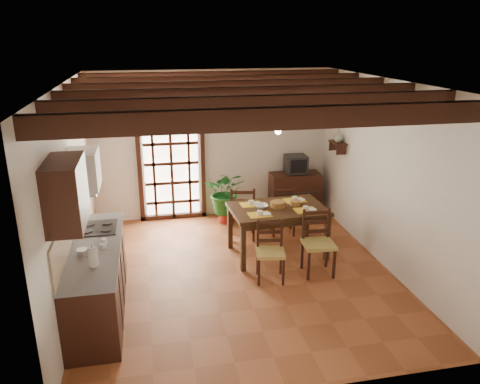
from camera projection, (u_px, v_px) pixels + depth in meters
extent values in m
plane|color=brown|center=(239.00, 273.00, 7.00)|extent=(5.00, 5.00, 0.00)
cube|color=silver|center=(213.00, 145.00, 8.87)|extent=(4.50, 0.02, 2.80)
cube|color=silver|center=(293.00, 267.00, 4.23)|extent=(4.50, 0.02, 2.80)
cube|color=silver|center=(71.00, 195.00, 6.13)|extent=(0.02, 5.00, 2.80)
cube|color=silver|center=(386.00, 175.00, 6.97)|extent=(0.02, 5.00, 2.80)
cube|color=white|center=(239.00, 83.00, 6.10)|extent=(4.50, 5.00, 0.02)
cube|color=black|center=(285.00, 118.00, 4.19)|extent=(4.50, 0.14, 0.20)
cube|color=black|center=(262.00, 105.00, 4.97)|extent=(4.50, 0.14, 0.20)
cube|color=black|center=(245.00, 95.00, 5.75)|extent=(4.50, 0.14, 0.20)
cube|color=black|center=(233.00, 88.00, 6.52)|extent=(4.50, 0.14, 0.20)
cube|color=black|center=(223.00, 82.00, 7.30)|extent=(4.50, 0.14, 0.20)
cube|color=black|center=(215.00, 77.00, 8.08)|extent=(4.50, 0.14, 0.20)
cube|color=white|center=(171.00, 163.00, 8.81)|extent=(1.01, 0.02, 2.11)
cube|color=black|center=(168.00, 102.00, 8.39)|extent=(1.26, 0.10, 0.08)
cube|color=black|center=(139.00, 165.00, 8.65)|extent=(0.08, 0.10, 2.28)
cube|color=black|center=(203.00, 162.00, 8.87)|extent=(0.08, 0.10, 2.28)
cube|color=black|center=(171.00, 164.00, 8.74)|extent=(1.01, 0.03, 2.02)
cube|color=black|center=(98.00, 280.00, 5.93)|extent=(0.60, 2.20, 0.88)
cube|color=slate|center=(94.00, 247.00, 5.79)|extent=(0.64, 2.25, 0.04)
cube|color=tan|center=(68.00, 232.00, 5.66)|extent=(0.02, 2.20, 0.50)
cube|color=black|center=(66.00, 193.00, 4.81)|extent=(0.35, 0.80, 0.70)
cube|color=white|center=(83.00, 170.00, 6.00)|extent=(0.38, 0.60, 0.50)
cube|color=silver|center=(85.00, 189.00, 6.09)|extent=(0.32, 0.55, 0.04)
cube|color=black|center=(98.00, 228.00, 6.29)|extent=(0.50, 0.55, 0.02)
cylinder|color=white|center=(93.00, 257.00, 5.24)|extent=(0.11, 0.11, 0.24)
cylinder|color=silver|center=(83.00, 253.00, 5.52)|extent=(0.14, 0.14, 0.10)
cube|color=#332010|center=(278.00, 209.00, 7.38)|extent=(1.54, 1.04, 0.05)
cube|color=#332010|center=(278.00, 214.00, 7.41)|extent=(1.39, 0.94, 0.11)
cube|color=#332010|center=(307.00, 219.00, 8.05)|extent=(0.08, 0.08, 0.75)
cube|color=#332010|center=(230.00, 227.00, 7.73)|extent=(0.08, 0.08, 0.75)
cube|color=#332010|center=(327.00, 238.00, 7.29)|extent=(0.08, 0.08, 0.75)
cube|color=#332010|center=(243.00, 248.00, 6.97)|extent=(0.08, 0.08, 0.75)
cube|color=tan|center=(270.00, 253.00, 6.69)|extent=(0.46, 0.45, 0.05)
cube|color=black|center=(270.00, 234.00, 6.78)|extent=(0.40, 0.10, 0.44)
cube|color=black|center=(270.00, 266.00, 6.76)|extent=(0.44, 0.42, 0.43)
cube|color=tan|center=(319.00, 244.00, 6.86)|extent=(0.47, 0.45, 0.05)
cube|color=black|center=(316.00, 224.00, 6.95)|extent=(0.45, 0.07, 0.49)
cube|color=black|center=(318.00, 259.00, 6.93)|extent=(0.45, 0.43, 0.48)
cube|color=tan|center=(242.00, 212.00, 8.10)|extent=(0.51, 0.49, 0.05)
cube|color=black|center=(243.00, 202.00, 7.85)|extent=(0.44, 0.11, 0.48)
cube|color=black|center=(242.00, 225.00, 8.18)|extent=(0.49, 0.47, 0.47)
cube|color=tan|center=(283.00, 209.00, 8.29)|extent=(0.47, 0.46, 0.05)
cube|color=black|center=(285.00, 200.00, 8.05)|extent=(0.42, 0.09, 0.46)
cube|color=black|center=(282.00, 221.00, 8.36)|extent=(0.45, 0.43, 0.45)
cube|color=gold|center=(259.00, 211.00, 7.07)|extent=(0.34, 0.26, 0.01)
cube|color=gold|center=(305.00, 208.00, 7.21)|extent=(0.34, 0.26, 0.01)
cube|color=gold|center=(252.00, 201.00, 7.50)|extent=(0.34, 0.26, 0.01)
cube|color=gold|center=(296.00, 198.00, 7.64)|extent=(0.34, 0.26, 0.01)
cylinder|color=olive|center=(278.00, 201.00, 7.34)|extent=(0.23, 0.23, 0.10)
imported|color=white|center=(261.00, 206.00, 7.35)|extent=(0.23, 0.23, 0.05)
cube|color=black|center=(295.00, 193.00, 9.23)|extent=(0.98, 0.45, 0.83)
cube|color=black|center=(296.00, 164.00, 9.04)|extent=(0.40, 0.36, 0.34)
cube|color=black|center=(299.00, 166.00, 8.87)|extent=(0.32, 0.02, 0.26)
cube|color=white|center=(290.00, 124.00, 9.02)|extent=(0.25, 0.03, 0.32)
cone|color=maroon|center=(226.00, 216.00, 8.89)|extent=(0.33, 0.33, 0.20)
imported|color=#144C19|center=(226.00, 194.00, 8.74)|extent=(2.36, 2.18, 2.18)
cube|color=black|center=(338.00, 143.00, 8.39)|extent=(0.20, 0.42, 0.03)
cube|color=black|center=(341.00, 150.00, 8.26)|extent=(0.18, 0.03, 0.18)
cube|color=black|center=(334.00, 145.00, 8.58)|extent=(0.18, 0.03, 0.18)
imported|color=#B2BFB2|center=(338.00, 137.00, 8.36)|extent=(0.15, 0.15, 0.15)
sphere|color=gold|center=(339.00, 126.00, 8.29)|extent=(0.14, 0.14, 0.14)
cylinder|color=#144C19|center=(338.00, 134.00, 8.34)|extent=(0.01, 0.01, 0.28)
cube|color=brown|center=(344.00, 115.00, 8.25)|extent=(0.03, 0.32, 0.32)
cube|color=#C3B292|center=(344.00, 115.00, 8.24)|extent=(0.01, 0.26, 0.26)
cylinder|color=black|center=(279.00, 102.00, 6.94)|extent=(0.01, 0.01, 0.70)
cone|color=beige|center=(278.00, 126.00, 7.05)|extent=(0.36, 0.36, 0.14)
sphere|color=#FFD88C|center=(278.00, 131.00, 7.08)|extent=(0.09, 0.09, 0.09)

